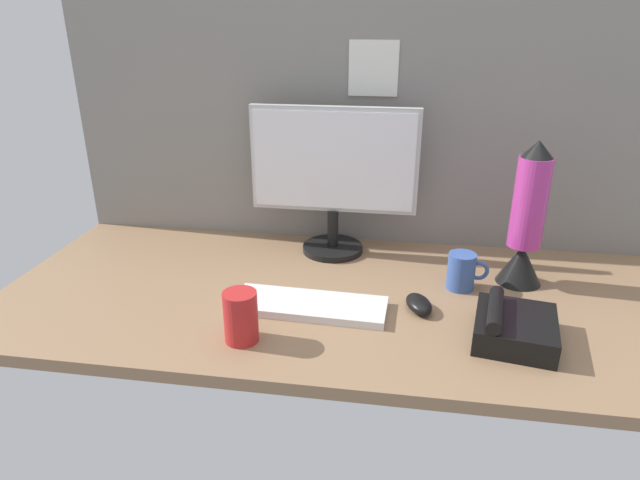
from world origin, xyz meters
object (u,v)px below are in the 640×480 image
object	(u,v)px
lava_lamp	(526,226)
desk_phone	(513,327)
monitor	(334,173)
mug_red_plastic	(241,317)
keyboard	(310,306)
mouse	(419,304)
mug_ceramic_blue	(462,271)

from	to	relation	value
lava_lamp	desk_phone	size ratio (longest dim) A/B	1.77
monitor	lava_lamp	size ratio (longest dim) A/B	1.25
mug_red_plastic	desk_phone	size ratio (longest dim) A/B	0.54
desk_phone	keyboard	bearing A→B (deg)	172.33
lava_lamp	desk_phone	distance (cm)	32.42
keyboard	mouse	xyz separation A→B (cm)	(26.09, 3.57, 0.70)
monitor	mug_red_plastic	distance (cm)	56.38
lava_lamp	monitor	bearing A→B (deg)	165.59
keyboard	mug_ceramic_blue	world-z (taller)	mug_ceramic_blue
monitor	lava_lamp	world-z (taller)	monitor
keyboard	lava_lamp	xyz separation A→B (cm)	(52.47, 22.88, 15.03)
mug_red_plastic	mouse	bearing A→B (deg)	26.32
monitor	lava_lamp	bearing A→B (deg)	-14.41
desk_phone	mouse	bearing A→B (deg)	154.05
desk_phone	mug_ceramic_blue	bearing A→B (deg)	111.65
lava_lamp	desk_phone	bearing A→B (deg)	-102.12
mouse	mug_ceramic_blue	xyz separation A→B (cm)	(10.93, 13.39, 3.17)
mouse	lava_lamp	xyz separation A→B (cm)	(26.38, 19.31, 14.33)
mouse	monitor	bearing A→B (deg)	106.86
monitor	keyboard	xyz separation A→B (cm)	(-0.85, -36.15, -23.19)
mouse	mug_ceramic_blue	world-z (taller)	mug_ceramic_blue
mouse	mug_red_plastic	xyz separation A→B (cm)	(-38.52, -19.06, 4.14)
keyboard	mouse	bearing A→B (deg)	10.21
monitor	mug_ceramic_blue	size ratio (longest dim) A/B	4.55
mug_ceramic_blue	desk_phone	bearing A→B (deg)	-68.35
mouse	desk_phone	distance (cm)	22.44
keyboard	mug_red_plastic	distance (cm)	20.44
keyboard	mug_red_plastic	world-z (taller)	mug_red_plastic
keyboard	desk_phone	xyz separation A→B (cm)	(46.22, -6.23, 2.19)
monitor	mouse	distance (cm)	46.94
mug_ceramic_blue	desk_phone	xyz separation A→B (cm)	(9.20, -23.18, -1.68)
mug_red_plastic	lava_lamp	world-z (taller)	lava_lamp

